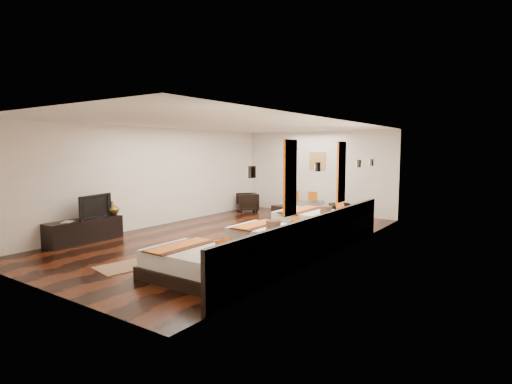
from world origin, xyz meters
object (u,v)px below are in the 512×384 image
Objects in this scene: bed_near at (203,265)px; book at (63,222)px; tv at (92,206)px; coffee_table at (287,212)px; tv_console at (84,231)px; armchair_left at (247,202)px; nightstand_b at (325,234)px; table_plant at (286,201)px; armchair_right at (341,212)px; bed_mid at (278,239)px; bed_far at (322,223)px; figurine at (112,208)px; sofa at (303,207)px; nightstand_a at (273,255)px.

bed_near is 4.21m from book.
coffee_table is at bearing -35.65° from tv.
tv_console is 6.09m from armchair_left.
tv reaches higher than nightstand_b.
tv reaches higher than table_plant.
armchair_right is (3.88, 6.53, -0.28)m from book.
bed_mid is at bearing -62.63° from coffee_table.
bed_far is at bearing 43.76° from tv_console.
figurine reaches higher than coffee_table.
tv is 5.82m from table_plant.
sofa is at bearing 122.80° from armchair_right.
book is at bearing -147.49° from nightstand_b.
table_plant is at bearing 118.21° from nightstand_a.
bed_mid is 1.08m from nightstand_b.
nightstand_a is at bearing -90.00° from nightstand_b.
tv_console is 6.03m from table_plant.
figurine is (0.00, 1.30, 0.16)m from book.
bed_near is 0.87× the size of bed_far.
armchair_right is (-0.32, 6.52, 0.02)m from bed_near.
armchair_left reaches higher than coffee_table.
bed_mid is 7.31× the size of book.
table_plant is at bearing 141.59° from bed_far.
figurine is at bearing -50.68° from armchair_left.
table_plant is (-1.99, 6.10, 0.29)m from bed_near.
nightstand_b is 3.22× the size of table_plant.
nightstand_a is 0.99× the size of nightstand_b.
tv is (-4.89, -2.44, 0.50)m from nightstand_b.
figurine is 6.53m from armchair_right.
tv_console is at bearing -174.31° from nightstand_a.
bed_near is 2.37m from bed_mid.
nightstand_a is 0.95× the size of coffee_table.
armchair_left is 2.43× the size of table_plant.
sofa is 2.02m from armchair_left.
bed_far reaches higher than coffee_table.
tv is 6.82m from sofa.
armchair_left is at bearing 120.37° from bed_near.
sofa is 1.67× the size of coffee_table.
table_plant is at bearing -111.92° from sofa.
nightstand_b is 3.41× the size of book.
nightstand_a is 5.63m from armchair_right.
tv reaches higher than bed_far.
figurine is 0.54× the size of armchair_right.
bed_mid is 0.89× the size of bed_far.
armchair_left is (0.34, 5.29, -0.39)m from figurine.
bed_near is at bearing -6.79° from tv_console.
figurine is 6.28m from sofa.
book is (-4.95, -3.15, 0.23)m from nightstand_b.
sofa is 1.05m from coffee_table.
nightstand_b is 5.49m from tv.
bed_mid is at bearing -85.56° from sofa.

